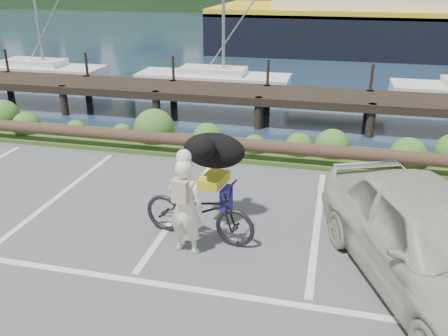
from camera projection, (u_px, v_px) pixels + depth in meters
The scene contains 7 objects.
ground at pixel (141, 265), 7.39m from camera, with size 72.00×72.00×0.00m, color #4E4E50.
vegetation_strip at pixel (222, 148), 12.13m from camera, with size 34.00×1.60×0.10m, color #3D5B21.
log_rail at pixel (215, 160), 11.52m from camera, with size 32.00×0.30×0.60m, color #443021, non-canonical shape.
bicycle at pixel (199, 210), 7.96m from camera, with size 0.70×2.01×1.06m, color black.
cyclist at pixel (186, 206), 7.45m from camera, with size 0.60×0.39×1.64m, color white.
dog at pixel (214, 151), 8.19m from camera, with size 1.10×0.54×0.63m, color black.
parked_car at pixel (429, 240), 6.61m from camera, with size 1.81×4.51×1.54m, color #B6B1A0.
Camera 1 is at (2.71, -5.77, 4.24)m, focal length 38.00 mm.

